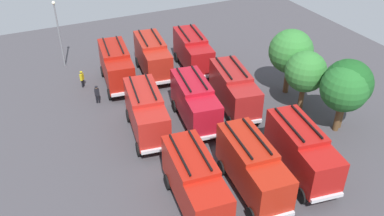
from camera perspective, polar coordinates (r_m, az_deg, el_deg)
name	(u,v)px	position (r m, az deg, el deg)	size (l,w,h in m)	color
ground_plane	(192,121)	(35.95, 0.00, -1.88)	(55.72, 55.72, 0.00)	#423F44
fire_truck_0	(116,65)	(41.27, -10.48, 5.87)	(7.44, 3.43, 3.88)	#A0190F
fire_truck_1	(146,112)	(33.53, -6.39, -0.50)	(7.47, 3.58, 3.88)	#AC211A
fire_truck_2	(195,182)	(26.79, 0.42, -10.22)	(7.40, 3.32, 3.88)	#AD1B10
fire_truck_3	(153,56)	(42.69, -5.50, 7.23)	(7.44, 3.46, 3.88)	#A82316
fire_truck_4	(195,101)	(34.68, 0.42, 0.95)	(7.46, 3.54, 3.88)	#AD1222
fire_truck_5	(252,166)	(28.22, 8.41, -8.01)	(7.40, 3.31, 3.88)	#A92010
fire_truck_6	(193,51)	(43.60, 0.12, 7.95)	(7.47, 3.56, 3.88)	#A21316
fire_truck_7	(234,89)	(36.66, 5.87, 2.66)	(7.51, 3.71, 3.88)	maroon
fire_truck_8	(302,150)	(30.30, 15.01, -5.65)	(7.48, 3.59, 3.88)	#A81613
firefighter_0	(82,78)	(42.16, -15.04, 4.00)	(0.48, 0.45, 1.68)	black
firefighter_1	(97,94)	(39.04, -13.06, 1.95)	(0.34, 0.47, 1.76)	black
tree_0	(291,52)	(39.40, 13.58, 7.63)	(4.12, 4.12, 6.39)	brown
tree_1	(306,72)	(37.13, 15.52, 4.88)	(3.65, 3.65, 5.65)	brown
tree_2	(348,84)	(35.39, 20.83, 3.15)	(4.02, 4.02, 6.23)	brown
tree_3	(344,88)	(34.94, 20.44, 2.57)	(3.88, 3.88, 6.02)	brown
traffic_cone_0	(160,101)	(38.39, -4.53, 0.99)	(0.41, 0.41, 0.58)	#F2600C
traffic_cone_1	(277,180)	(30.20, 11.78, -9.84)	(0.44, 0.44, 0.63)	#F2600C
lamppost	(58,30)	(45.69, -18.08, 10.31)	(0.36, 0.36, 7.24)	slate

